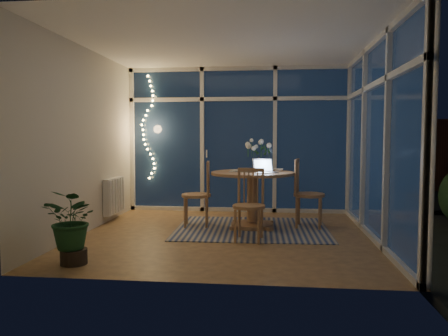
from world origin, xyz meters
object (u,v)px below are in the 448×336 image
Objects in this scene: chair_left at (196,194)px; chair_front at (249,205)px; flower_vase at (259,164)px; dining_table at (252,200)px; chair_right at (309,193)px; potted_plant at (73,229)px; laptop at (266,165)px.

chair_front is at bearing 38.06° from chair_left.
chair_left is 4.76× the size of flower_vase.
dining_table is 1.22× the size of chair_left.
chair_left is 0.96× the size of chair_right.
chair_left is at bearing 102.17° from chair_right.
dining_table reaches higher than potted_plant.
chair_left is 1.05× the size of chair_front.
chair_front is at bearing 146.65° from chair_right.
chair_left is at bearing 144.82° from laptop.
chair_left is (-0.84, -0.01, 0.08)m from dining_table.
chair_right is 1.37× the size of potted_plant.
potted_plant is at bearing -139.46° from chair_front.
chair_left reaches higher than potted_plant.
flower_vase is (0.09, 0.32, 0.52)m from dining_table.
potted_plant is at bearing -128.02° from flower_vase.
dining_table is 0.84m from chair_front.
laptop is at bearing 78.28° from chair_front.
laptop is at bearing 121.62° from chair_right.
flower_vase is (0.93, 0.33, 0.44)m from chair_left.
chair_right is at bearing 39.70° from potted_plant.
chair_right is 4.94× the size of flower_vase.
dining_table is 1.28× the size of chair_front.
flower_vase is at bearing 82.22° from chair_right.
chair_left is 1.15m from laptop.
laptop is at bearing 43.80° from potted_plant.
chair_left is at bearing 140.77° from chair_front.
flower_vase reaches higher than chair_right.
flower_vase is (-0.12, 0.49, -0.01)m from laptop.
chair_front is 3.09× the size of laptop.
chair_left reaches higher than dining_table.
flower_vase is at bearing 74.43° from dining_table.
chair_right is at bearing 86.51° from chair_left.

